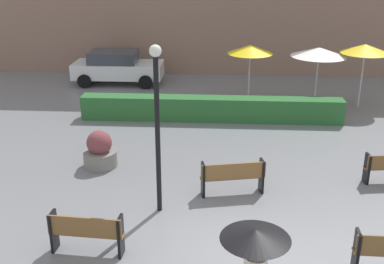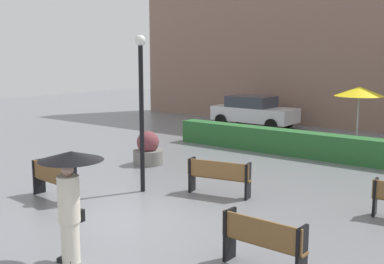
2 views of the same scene
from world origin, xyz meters
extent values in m
plane|color=slate|center=(0.00, 0.00, 0.00)|extent=(60.00, 60.00, 0.00)
cube|color=brown|center=(0.18, 2.65, 0.46)|extent=(1.70, 0.58, 0.04)
cube|color=brown|center=(0.21, 2.51, 0.70)|extent=(1.66, 0.39, 0.44)
cube|color=black|center=(-0.58, 2.47, 0.46)|extent=(0.13, 0.34, 0.92)
cube|color=black|center=(0.95, 2.79, 0.46)|extent=(0.13, 0.34, 0.92)
cube|color=black|center=(2.57, -0.51, 0.47)|extent=(0.07, 0.34, 0.93)
cube|color=brown|center=(-2.91, -0.17, 0.45)|extent=(1.59, 0.35, 0.04)
cube|color=brown|center=(-2.92, -0.31, 0.69)|extent=(1.58, 0.15, 0.45)
cube|color=black|center=(-3.64, -0.14, 0.46)|extent=(0.08, 0.34, 0.92)
cube|color=black|center=(-2.18, -0.25, 0.46)|extent=(0.08, 0.34, 0.92)
cube|color=black|center=(3.88, 3.49, 0.43)|extent=(0.10, 0.33, 0.85)
sphere|color=tan|center=(0.44, -2.31, 1.67)|extent=(0.21, 0.21, 0.21)
cylinder|color=black|center=(0.42, -2.22, 1.44)|extent=(0.02, 0.02, 0.90)
cone|color=black|center=(0.42, -2.22, 1.89)|extent=(1.12, 1.12, 0.16)
cylinder|color=slate|center=(-3.69, 4.10, 0.24)|extent=(0.99, 0.99, 0.47)
sphere|color=brown|center=(-3.69, 4.10, 0.75)|extent=(0.74, 0.74, 0.74)
cylinder|color=black|center=(-1.62, 1.66, 1.92)|extent=(0.12, 0.12, 3.85)
sphere|color=white|center=(-1.62, 1.66, 3.97)|extent=(0.28, 0.28, 0.28)
cylinder|color=silver|center=(0.99, 10.73, 1.13)|extent=(0.06, 0.06, 2.25)
cone|color=yellow|center=(0.99, 10.73, 2.25)|extent=(1.84, 1.84, 0.35)
cylinder|color=silver|center=(3.71, 10.54, 1.11)|extent=(0.06, 0.06, 2.22)
cone|color=white|center=(3.71, 10.54, 2.22)|extent=(2.24, 2.24, 0.35)
cylinder|color=silver|center=(5.46, 10.40, 1.20)|extent=(0.06, 0.06, 2.40)
cone|color=yellow|center=(5.46, 10.40, 2.40)|extent=(1.92, 1.92, 0.35)
cube|color=#28602D|center=(-0.52, 8.40, 0.45)|extent=(9.76, 0.70, 0.89)
cube|color=silver|center=(-5.07, 13.41, 0.67)|extent=(4.21, 1.77, 0.70)
cube|color=#333842|center=(-5.27, 13.40, 1.29)|extent=(2.21, 1.62, 0.55)
cylinder|color=black|center=(-3.65, 14.29, 0.32)|extent=(0.64, 0.22, 0.64)
cylinder|color=black|center=(-3.64, 12.54, 0.32)|extent=(0.64, 0.22, 0.64)
cylinder|color=black|center=(-6.51, 14.27, 0.32)|extent=(0.64, 0.22, 0.64)
cylinder|color=black|center=(-6.50, 12.52, 0.32)|extent=(0.64, 0.22, 0.64)
camera|label=1|loc=(-0.17, -8.61, 6.04)|focal=44.62mm
camera|label=2|loc=(6.92, -7.23, 3.60)|focal=44.37mm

